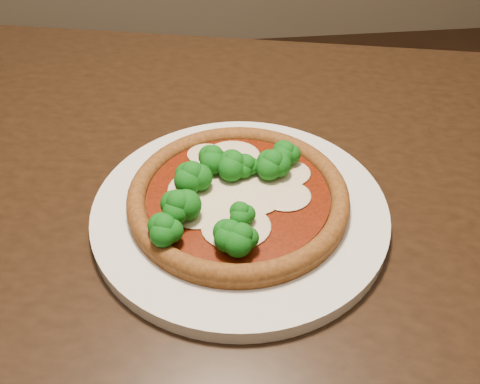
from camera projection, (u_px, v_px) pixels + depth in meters
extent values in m
cube|color=black|center=(210.00, 197.00, 0.70)|extent=(1.46, 1.12, 0.04)
cylinder|color=silver|center=(240.00, 211.00, 0.64)|extent=(0.35, 0.35, 0.02)
cylinder|color=brown|center=(238.00, 199.00, 0.63)|extent=(0.26, 0.26, 0.01)
torus|color=brown|center=(238.00, 195.00, 0.63)|extent=(0.26, 0.26, 0.02)
cylinder|color=#5F1604|center=(238.00, 195.00, 0.63)|extent=(0.22, 0.22, 0.00)
ellipsoid|color=beige|center=(206.00, 154.00, 0.68)|extent=(0.05, 0.04, 0.00)
ellipsoid|color=beige|center=(232.00, 156.00, 0.68)|extent=(0.07, 0.07, 0.01)
ellipsoid|color=beige|center=(286.00, 196.00, 0.62)|extent=(0.06, 0.05, 0.00)
ellipsoid|color=beige|center=(246.00, 191.00, 0.63)|extent=(0.10, 0.09, 0.01)
ellipsoid|color=beige|center=(198.00, 213.00, 0.60)|extent=(0.06, 0.05, 0.00)
ellipsoid|color=beige|center=(236.00, 226.00, 0.58)|extent=(0.08, 0.07, 0.01)
ellipsoid|color=beige|center=(201.00, 188.00, 0.63)|extent=(0.08, 0.07, 0.01)
ellipsoid|color=beige|center=(287.00, 173.00, 0.65)|extent=(0.06, 0.05, 0.00)
ellipsoid|color=#127517|center=(192.00, 174.00, 0.61)|extent=(0.05, 0.05, 0.04)
ellipsoid|color=#127517|center=(241.00, 236.00, 0.55)|extent=(0.04, 0.04, 0.04)
ellipsoid|color=#127517|center=(234.00, 163.00, 0.63)|extent=(0.04, 0.04, 0.04)
ellipsoid|color=#127517|center=(165.00, 227.00, 0.56)|extent=(0.04, 0.04, 0.04)
ellipsoid|color=#127517|center=(286.00, 152.00, 0.65)|extent=(0.04, 0.04, 0.03)
ellipsoid|color=#127517|center=(231.00, 232.00, 0.55)|extent=(0.04, 0.04, 0.03)
ellipsoid|color=#127517|center=(241.00, 212.00, 0.58)|extent=(0.03, 0.03, 0.03)
ellipsoid|color=#127517|center=(213.00, 156.00, 0.64)|extent=(0.04, 0.04, 0.04)
ellipsoid|color=#127517|center=(246.00, 164.00, 0.64)|extent=(0.04, 0.04, 0.03)
ellipsoid|color=#127517|center=(273.00, 162.00, 0.63)|extent=(0.05, 0.05, 0.04)
ellipsoid|color=#127517|center=(179.00, 204.00, 0.58)|extent=(0.05, 0.05, 0.04)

